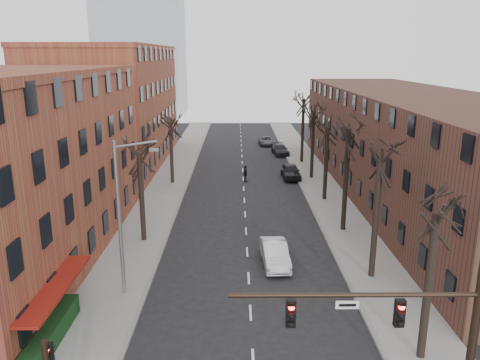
{
  "coord_description": "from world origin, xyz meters",
  "views": [
    {
      "loc": [
        -0.73,
        -14.34,
        13.37
      ],
      "look_at": [
        -0.47,
        20.55,
        4.0
      ],
      "focal_mm": 35.0,
      "sensor_mm": 36.0,
      "label": 1
    }
  ],
  "objects": [
    {
      "name": "awning_left",
      "position": [
        -9.4,
        6.0,
        0.0
      ],
      "size": [
        1.2,
        7.0,
        0.15
      ],
      "primitive_type": "cube",
      "color": "maroon",
      "rests_on": "ground"
    },
    {
      "name": "parked_car_mid",
      "position": [
        5.3,
        48.95,
        0.69
      ],
      "size": [
        2.41,
        4.92,
        1.38
      ],
      "primitive_type": "imported",
      "rotation": [
        0.0,
        0.0,
        0.1
      ],
      "color": "black",
      "rests_on": "ground"
    },
    {
      "name": "tree_right_c",
      "position": [
        7.6,
        20.0,
        0.0
      ],
      "size": [
        5.2,
        5.2,
        11.6
      ],
      "primitive_type": null,
      "color": "black",
      "rests_on": "ground"
    },
    {
      "name": "tree_right_f",
      "position": [
        7.6,
        44.0,
        0.0
      ],
      "size": [
        5.2,
        5.2,
        11.6
      ],
      "primitive_type": null,
      "color": "black",
      "rests_on": "ground"
    },
    {
      "name": "building_left_far",
      "position": [
        -16.0,
        44.0,
        7.0
      ],
      "size": [
        12.0,
        28.0,
        14.0
      ],
      "primitive_type": "cube",
      "color": "brown",
      "rests_on": "ground"
    },
    {
      "name": "tree_right_e",
      "position": [
        7.6,
        36.0,
        0.0
      ],
      "size": [
        5.2,
        5.2,
        10.8
      ],
      "primitive_type": null,
      "color": "black",
      "rests_on": "ground"
    },
    {
      "name": "parked_car_far",
      "position": [
        3.8,
        56.18,
        0.63
      ],
      "size": [
        2.23,
        4.59,
        1.26
      ],
      "primitive_type": "imported",
      "rotation": [
        0.0,
        0.0,
        0.03
      ],
      "color": "#515459",
      "rests_on": "ground"
    },
    {
      "name": "tree_left_b",
      "position": [
        -7.6,
        34.0,
        0.0
      ],
      "size": [
        5.2,
        5.2,
        9.5
      ],
      "primitive_type": null,
      "color": "black",
      "rests_on": "ground"
    },
    {
      "name": "tree_left_a",
      "position": [
        -7.6,
        18.0,
        0.0
      ],
      "size": [
        5.2,
        5.2,
        9.5
      ],
      "primitive_type": null,
      "color": "black",
      "rests_on": "ground"
    },
    {
      "name": "signal_mast_arm",
      "position": [
        5.45,
        -1.0,
        4.4
      ],
      "size": [
        8.14,
        0.3,
        7.2
      ],
      "color": "black",
      "rests_on": "ground"
    },
    {
      "name": "streetlight",
      "position": [
        -7.03,
        10.0,
        5.01
      ],
      "size": [
        2.45,
        0.22,
        9.03
      ],
      "color": "slate",
      "rests_on": "ground"
    },
    {
      "name": "pedestrian_crossing",
      "position": [
        0.23,
        34.72,
        0.9
      ],
      "size": [
        0.65,
        1.12,
        1.8
      ],
      "primitive_type": "imported",
      "rotation": [
        0.0,
        0.0,
        1.78
      ],
      "color": "black",
      "rests_on": "ground"
    },
    {
      "name": "building_left_near",
      "position": [
        -16.0,
        15.0,
        6.0
      ],
      "size": [
        12.0,
        26.0,
        12.0
      ],
      "primitive_type": "cube",
      "color": "brown",
      "rests_on": "ground"
    },
    {
      "name": "silver_sedan",
      "position": [
        1.78,
        14.01,
        0.75
      ],
      "size": [
        1.83,
        4.62,
        1.5
      ],
      "primitive_type": "imported",
      "rotation": [
        0.0,
        0.0,
        0.06
      ],
      "color": "silver",
      "rests_on": "ground"
    },
    {
      "name": "hedge",
      "position": [
        -9.5,
        5.0,
        0.65
      ],
      "size": [
        0.8,
        6.0,
        1.0
      ],
      "primitive_type": "cube",
      "color": "#133815",
      "rests_on": "sidewalk_left"
    },
    {
      "name": "tree_right_a",
      "position": [
        7.6,
        4.0,
        0.0
      ],
      "size": [
        5.2,
        5.2,
        10.0
      ],
      "primitive_type": null,
      "color": "black",
      "rests_on": "ground"
    },
    {
      "name": "building_right",
      "position": [
        16.0,
        30.0,
        5.0
      ],
      "size": [
        12.0,
        50.0,
        10.0
      ],
      "primitive_type": "cube",
      "color": "#4C2923",
      "rests_on": "ground"
    },
    {
      "name": "sidewalk_left",
      "position": [
        -8.0,
        35.0,
        0.07
      ],
      "size": [
        4.0,
        90.0,
        0.15
      ],
      "primitive_type": "cube",
      "color": "gray",
      "rests_on": "ground"
    },
    {
      "name": "tree_right_b",
      "position": [
        7.6,
        12.0,
        0.0
      ],
      "size": [
        5.2,
        5.2,
        10.8
      ],
      "primitive_type": null,
      "color": "black",
      "rests_on": "ground"
    },
    {
      "name": "parked_car_near",
      "position": [
        5.3,
        36.15,
        0.81
      ],
      "size": [
        2.05,
        4.81,
        1.62
      ],
      "primitive_type": "imported",
      "rotation": [
        0.0,
        0.0,
        0.03
      ],
      "color": "black",
      "rests_on": "ground"
    },
    {
      "name": "tree_right_d",
      "position": [
        7.6,
        28.0,
        0.0
      ],
      "size": [
        5.2,
        5.2,
        10.0
      ],
      "primitive_type": null,
      "color": "black",
      "rests_on": "ground"
    },
    {
      "name": "sidewalk_right",
      "position": [
        8.0,
        35.0,
        0.07
      ],
      "size": [
        4.0,
        90.0,
        0.15
      ],
      "primitive_type": "cube",
      "color": "gray",
      "rests_on": "ground"
    }
  ]
}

